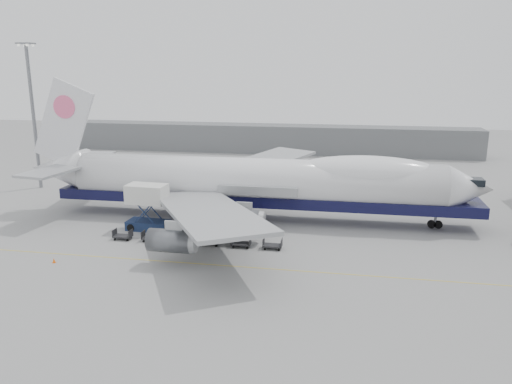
# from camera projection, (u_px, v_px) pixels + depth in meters

# --- Properties ---
(ground) EXTENTS (260.00, 260.00, 0.00)m
(ground) POSITION_uv_depth(u_px,v_px,m) (237.00, 247.00, 61.04)
(ground) COLOR gray
(ground) RESTS_ON ground
(apron_line) EXTENTS (60.00, 0.15, 0.01)m
(apron_line) POSITION_uv_depth(u_px,v_px,m) (226.00, 266.00, 55.31)
(apron_line) COLOR gold
(apron_line) RESTS_ON ground
(hangar) EXTENTS (110.00, 8.00, 7.00)m
(hangar) POSITION_uv_depth(u_px,v_px,m) (257.00, 138.00, 128.70)
(hangar) COLOR slate
(hangar) RESTS_ON ground
(floodlight_mast) EXTENTS (2.40, 2.40, 25.43)m
(floodlight_mast) POSITION_uv_depth(u_px,v_px,m) (33.00, 109.00, 87.70)
(floodlight_mast) COLOR slate
(floodlight_mast) RESTS_ON ground
(airliner) EXTENTS (67.00, 55.30, 19.98)m
(airliner) POSITION_uv_depth(u_px,v_px,m) (259.00, 181.00, 71.00)
(airliner) COLOR white
(airliner) RESTS_ON ground
(catering_truck) EXTENTS (5.85, 4.22, 6.25)m
(catering_truck) POSITION_uv_depth(u_px,v_px,m) (148.00, 205.00, 66.79)
(catering_truck) COLOR #19284C
(catering_truck) RESTS_ON ground
(traffic_cone) EXTENTS (0.37, 0.37, 0.55)m
(traffic_cone) POSITION_uv_depth(u_px,v_px,m) (54.00, 260.00, 56.12)
(traffic_cone) COLOR #FF620D
(traffic_cone) RESTS_ON ground
(dolly_0) EXTENTS (2.30, 1.35, 1.30)m
(dolly_0) POSITION_uv_depth(u_px,v_px,m) (123.00, 235.00, 63.60)
(dolly_0) COLOR #2D2D30
(dolly_0) RESTS_ON ground
(dolly_1) EXTENTS (2.30, 1.35, 1.30)m
(dolly_1) POSITION_uv_depth(u_px,v_px,m) (151.00, 237.00, 62.93)
(dolly_1) COLOR #2D2D30
(dolly_1) RESTS_ON ground
(dolly_2) EXTENTS (2.30, 1.35, 1.30)m
(dolly_2) POSITION_uv_depth(u_px,v_px,m) (181.00, 239.00, 62.26)
(dolly_2) COLOR #2D2D30
(dolly_2) RESTS_ON ground
(dolly_3) EXTENTS (2.30, 1.35, 1.30)m
(dolly_3) POSITION_uv_depth(u_px,v_px,m) (211.00, 241.00, 61.60)
(dolly_3) COLOR #2D2D30
(dolly_3) RESTS_ON ground
(dolly_4) EXTENTS (2.30, 1.35, 1.30)m
(dolly_4) POSITION_uv_depth(u_px,v_px,m) (241.00, 243.00, 60.93)
(dolly_4) COLOR #2D2D30
(dolly_4) RESTS_ON ground
(dolly_5) EXTENTS (2.30, 1.35, 1.30)m
(dolly_5) POSITION_uv_depth(u_px,v_px,m) (273.00, 245.00, 60.26)
(dolly_5) COLOR #2D2D30
(dolly_5) RESTS_ON ground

